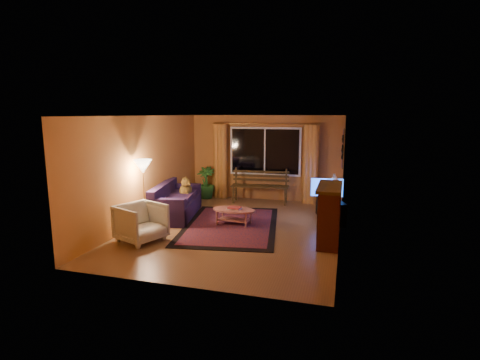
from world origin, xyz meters
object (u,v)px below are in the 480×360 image
(armchair, at_px, (141,221))
(floor_lamp, at_px, (144,194))
(sofa, at_px, (177,200))
(tv_console, at_px, (330,209))
(bench, at_px, (260,194))
(coffee_table, at_px, (234,217))

(armchair, relative_size, floor_lamp, 0.54)
(sofa, relative_size, tv_console, 1.61)
(armchair, bearing_deg, tv_console, -31.72)
(bench, distance_m, tv_console, 2.39)
(armchair, bearing_deg, bench, 0.26)
(sofa, distance_m, armchair, 1.91)
(bench, relative_size, armchair, 1.94)
(sofa, bearing_deg, armchair, -97.54)
(tv_console, bearing_deg, floor_lamp, -173.55)
(bench, bearing_deg, tv_console, -36.67)
(sofa, relative_size, floor_lamp, 1.31)
(sofa, height_order, tv_console, sofa)
(bench, xyz_separation_m, sofa, (-1.69, -1.96, 0.16))
(tv_console, bearing_deg, armchair, -161.49)
(tv_console, bearing_deg, coffee_table, -171.70)
(coffee_table, bearing_deg, sofa, 168.74)
(bench, bearing_deg, floor_lamp, -128.12)
(coffee_table, distance_m, tv_console, 2.36)
(floor_lamp, xyz_separation_m, tv_console, (4.00, 1.78, -0.51))
(coffee_table, relative_size, tv_console, 0.81)
(bench, relative_size, floor_lamp, 1.05)
(sofa, xyz_separation_m, armchair, (0.12, -1.91, 0.01))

